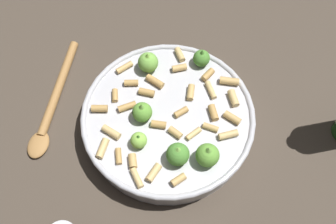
{
  "coord_description": "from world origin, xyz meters",
  "views": [
    {
      "loc": [
        -0.14,
        -0.28,
        0.64
      ],
      "look_at": [
        0.0,
        0.0,
        0.06
      ],
      "focal_mm": 42.74,
      "sensor_mm": 36.0,
      "label": 1
    }
  ],
  "objects": [
    {
      "name": "ground_plane",
      "position": [
        0.0,
        0.0,
        0.0
      ],
      "size": [
        2.4,
        2.4,
        0.0
      ],
      "primitive_type": "plane",
      "color": "#42382D"
    },
    {
      "name": "cooking_pan",
      "position": [
        0.0,
        -0.0,
        0.03
      ],
      "size": [
        0.3,
        0.3,
        0.09
      ],
      "color": "#B7B7BC",
      "rests_on": "ground"
    },
    {
      "name": "wooden_spoon",
      "position": [
        -0.17,
        0.13,
        0.01
      ],
      "size": [
        0.17,
        0.21,
        0.02
      ],
      "color": "#9E703D",
      "rests_on": "ground"
    }
  ]
}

